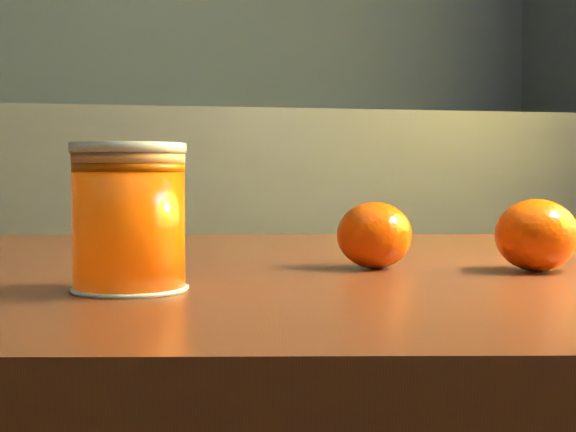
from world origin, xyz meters
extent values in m
cube|color=brown|center=(0.81, 0.21, 0.68)|extent=(1.04, 0.82, 0.04)
cylinder|color=#FF5105|center=(0.61, 0.11, 0.74)|extent=(0.07, 0.07, 0.08)
cylinder|color=#EA9C5F|center=(0.61, 0.11, 0.78)|extent=(0.07, 0.07, 0.01)
cylinder|color=silver|center=(0.61, 0.11, 0.78)|extent=(0.07, 0.07, 0.00)
ellipsoid|color=#FE5205|center=(0.80, 0.19, 0.72)|extent=(0.07, 0.07, 0.05)
ellipsoid|color=#FE5205|center=(0.91, 0.15, 0.72)|extent=(0.07, 0.07, 0.05)
camera|label=1|loc=(0.61, -0.40, 0.77)|focal=50.00mm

